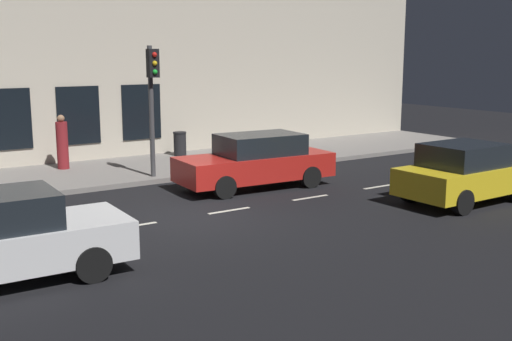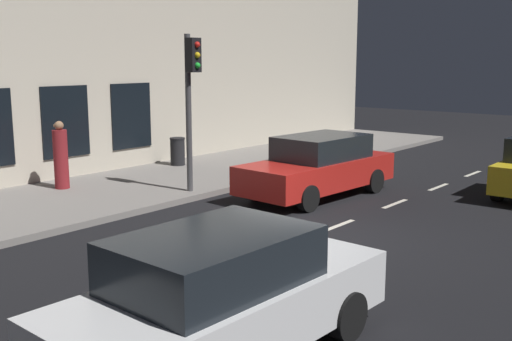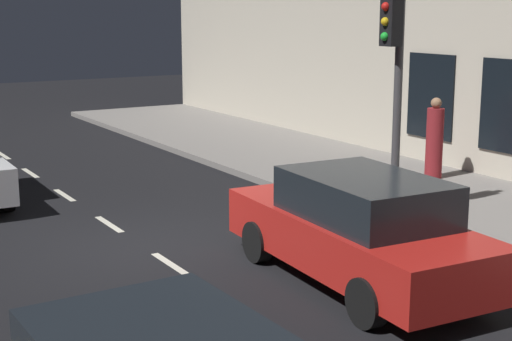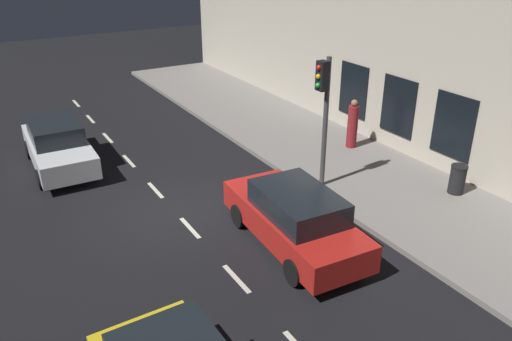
# 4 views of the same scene
# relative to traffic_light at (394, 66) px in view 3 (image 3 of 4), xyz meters

# --- Properties ---
(ground_plane) EXTENTS (60.00, 60.00, 0.00)m
(ground_plane) POSITION_rel_traffic_light_xyz_m (-4.37, 0.97, -2.84)
(ground_plane) COLOR black
(sidewalk) EXTENTS (4.50, 32.00, 0.15)m
(sidewalk) POSITION_rel_traffic_light_xyz_m (1.88, 0.97, -2.76)
(sidewalk) COLOR gray
(sidewalk) RESTS_ON ground
(lane_centre_line) EXTENTS (0.12, 27.20, 0.01)m
(lane_centre_line) POSITION_rel_traffic_light_xyz_m (-4.37, -0.03, -2.83)
(lane_centre_line) COLOR beige
(lane_centre_line) RESTS_ON ground
(traffic_light) EXTENTS (0.49, 0.32, 3.98)m
(traffic_light) POSITION_rel_traffic_light_xyz_m (0.00, 0.00, 0.00)
(traffic_light) COLOR #424244
(traffic_light) RESTS_ON sidewalk
(parked_car_0) EXTENTS (2.08, 4.68, 1.58)m
(parked_car_0) POSITION_rel_traffic_light_xyz_m (-2.43, -2.14, -2.04)
(parked_car_0) COLOR red
(parked_car_0) RESTS_ON ground
(pedestrian_0) EXTENTS (0.53, 0.53, 1.78)m
(pedestrian_0) POSITION_rel_traffic_light_xyz_m (2.93, 1.93, -1.86)
(pedestrian_0) COLOR maroon
(pedestrian_0) RESTS_ON sidewalk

